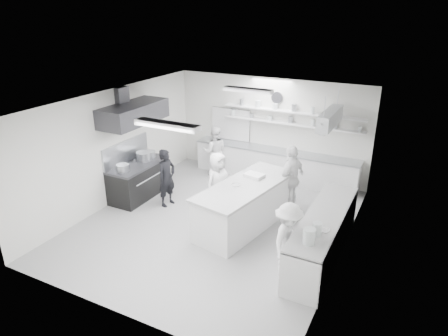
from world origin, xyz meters
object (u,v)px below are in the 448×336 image
at_px(stove, 139,181).
at_px(back_counter, 274,165).
at_px(right_counter, 323,237).
at_px(prep_island, 245,206).
at_px(cook_back, 215,151).
at_px(cook_stove, 167,178).

xyz_separation_m(stove, back_counter, (2.90, 2.80, 0.01)).
distance_m(right_counter, prep_island, 2.02).
height_order(stove, cook_back, cook_back).
bearing_deg(right_counter, cook_stove, 173.17).
bearing_deg(prep_island, cook_back, 141.90).
bearing_deg(stove, back_counter, 43.99).
bearing_deg(right_counter, back_counter, 124.65).
bearing_deg(cook_stove, prep_island, -82.34).
height_order(right_counter, prep_island, prep_island).
height_order(back_counter, cook_back, cook_back).
height_order(prep_island, cook_stove, cook_stove).
bearing_deg(back_counter, cook_back, -163.10).
xyz_separation_m(back_counter, prep_island, (0.38, -2.96, 0.06)).
distance_m(stove, cook_back, 2.56).
bearing_deg(right_counter, prep_island, 167.44).
xyz_separation_m(back_counter, cook_back, (-1.76, -0.53, 0.31)).
height_order(prep_island, cook_back, cook_back).
relative_size(stove, prep_island, 0.64).
relative_size(stove, back_counter, 0.36).
distance_m(cook_stove, cook_back, 2.36).
xyz_separation_m(stove, right_counter, (5.25, -0.60, 0.02)).
bearing_deg(back_counter, stove, -136.01).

